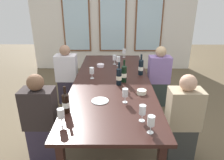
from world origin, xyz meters
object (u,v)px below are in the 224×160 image
Objects in this scene: wine_glass_0 at (124,51)px; wine_glass_7 at (125,93)px; white_plate_0 at (100,101)px; wine_glass_4 at (151,122)px; wine_bottle_1 at (66,103)px; wine_bottle_0 at (141,67)px; wine_bottle_3 at (124,74)px; seated_person_0 at (67,76)px; seated_person_2 at (41,120)px; wine_glass_2 at (142,110)px; seated_person_1 at (159,78)px; dining_table at (112,84)px; wine_bottle_2 at (119,76)px; tasting_bowl_0 at (142,92)px; tasting_bowl_1 at (101,65)px; wine_glass_6 at (114,58)px; wine_glass_3 at (61,114)px; wine_glass_1 at (118,60)px; wine_glass_5 at (92,71)px; seated_person_3 at (183,121)px.

wine_glass_0 is 1.97m from wine_glass_7.
wine_glass_4 is at bearing -50.94° from white_plate_0.
wine_bottle_0 is at bearing 51.17° from wine_bottle_1.
wine_glass_4 is at bearing -81.39° from wine_bottle_3.
seated_person_2 is at bearing -90.00° from seated_person_0.
seated_person_1 is at bearing 72.74° from wine_glass_2.
seated_person_1 reaches higher than wine_bottle_1.
seated_person_2 is (-0.84, -0.74, -0.16)m from dining_table.
wine_bottle_2 is (-0.36, -0.41, -0.00)m from wine_bottle_0.
tasting_bowl_1 is at bearing 118.09° from tasting_bowl_0.
tasting_bowl_0 is 0.63m from wine_glass_2.
dining_table is 0.72m from wine_glass_7.
seated_person_0 reaches higher than tasting_bowl_1.
wine_glass_6 is 0.94m from seated_person_0.
wine_glass_7 is at bearing -117.12° from seated_person_1.
wine_glass_2 is at bearing -96.90° from tasting_bowl_0.
wine_glass_3 is (-0.86, -0.70, 0.10)m from tasting_bowl_0.
wine_glass_3 is at bearing 171.79° from wine_glass_4.
wine_bottle_1 is at bearing -128.83° from wine_bottle_0.
seated_person_2 is (-1.69, -1.40, 0.00)m from seated_person_1.
wine_glass_1 is at bearing 127.18° from wine_bottle_0.
wine_bottle_1 is 2.31m from wine_glass_0.
tasting_bowl_1 is at bearing 80.47° from wine_glass_5.
wine_glass_0 is 0.16× the size of seated_person_3.
wine_glass_6 is (-0.13, 0.86, -0.01)m from wine_bottle_3.
wine_glass_1 is (0.25, 1.37, 0.11)m from white_plate_0.
wine_bottle_1 is 1.73× the size of wine_glass_6.
seated_person_2 is (-0.94, -0.59, -0.34)m from wine_bottle_2.
dining_table is 16.45× the size of wine_glass_4.
wine_glass_7 is at bearing 3.47° from seated_person_2.
wine_bottle_0 is 1.53m from wine_glass_4.
seated_person_1 is (0.39, 0.40, -0.34)m from wine_bottle_0.
seated_person_2 is at bearing -166.51° from tasting_bowl_0.
seated_person_3 is at bearing -90.00° from seated_person_1.
dining_table is 0.56m from wine_bottle_0.
wine_glass_1 is at bearing 89.28° from wine_bottle_2.
seated_person_3 reaches higher than white_plate_0.
wine_bottle_3 is at bearing -16.19° from wine_glass_5.
wine_glass_7 is at bearing -59.06° from wine_glass_5.
seated_person_1 is at bearing 39.74° from seated_person_2.
seated_person_0 reaches higher than dining_table.
tasting_bowl_0 is (0.28, -0.30, -0.10)m from wine_bottle_2.
wine_glass_3 is (-0.93, -1.40, -0.01)m from wine_bottle_0.
wine_glass_2 is (0.51, -1.73, 0.09)m from tasting_bowl_1.
wine_bottle_0 is 0.30× the size of seated_person_3.
wine_glass_0 is at bearing 77.23° from wine_glass_1.
wine_bottle_1 reaches higher than wine_glass_7.
seated_person_1 and seated_person_2 have the same top height.
wine_glass_4 is at bearing -76.92° from wine_bottle_2.
wine_glass_0 is at bearing 133.93° from seated_person_1.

